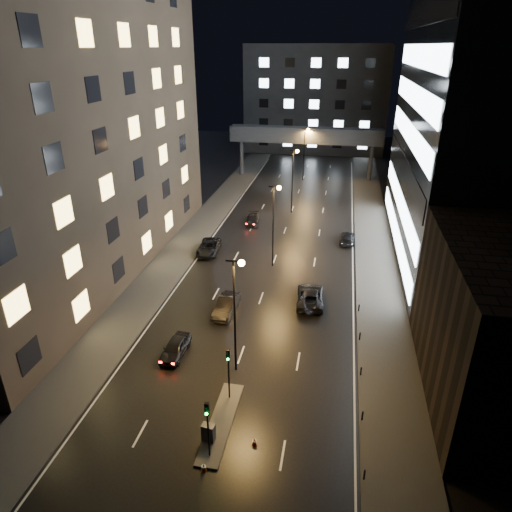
# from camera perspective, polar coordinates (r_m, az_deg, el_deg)

# --- Properties ---
(ground) EXTENTS (160.00, 160.00, 0.00)m
(ground) POSITION_cam_1_polar(r_m,az_deg,el_deg) (66.81, 3.64, 3.22)
(ground) COLOR black
(ground) RESTS_ON ground
(sidewalk_left) EXTENTS (5.00, 110.00, 0.15)m
(sidewalk_left) POSITION_cam_1_polar(r_m,az_deg,el_deg) (64.85, -7.96, 2.41)
(sidewalk_left) COLOR #383533
(sidewalk_left) RESTS_ON ground
(sidewalk_right) EXTENTS (5.00, 110.00, 0.15)m
(sidewalk_right) POSITION_cam_1_polar(r_m,az_deg,el_deg) (61.98, 14.58, 0.72)
(sidewalk_right) COLOR #383533
(sidewalk_right) RESTS_ON ground
(building_left) EXTENTS (15.00, 48.00, 40.00)m
(building_left) POSITION_cam_1_polar(r_m,az_deg,el_deg) (54.74, -23.61, 18.14)
(building_left) COLOR #2D2319
(building_left) RESTS_ON ground
(building_right_low) EXTENTS (10.00, 18.00, 12.00)m
(building_right_low) POSITION_cam_1_polar(r_m,az_deg,el_deg) (38.06, 28.80, -7.78)
(building_right_low) COLOR black
(building_right_low) RESTS_ON ground
(building_far) EXTENTS (34.00, 14.00, 25.00)m
(building_far) POSITION_cam_1_polar(r_m,az_deg,el_deg) (120.53, 7.54, 18.89)
(building_far) COLOR #333335
(building_far) RESTS_ON ground
(skybridge) EXTENTS (30.00, 3.00, 10.00)m
(skybridge) POSITION_cam_1_polar(r_m,az_deg,el_deg) (93.41, 6.21, 14.70)
(skybridge) COLOR #333335
(skybridge) RESTS_ON ground
(median_island) EXTENTS (1.60, 8.00, 0.15)m
(median_island) POSITION_cam_1_polar(r_m,az_deg,el_deg) (34.78, -4.37, -19.99)
(median_island) COLOR #383533
(median_island) RESTS_ON ground
(traffic_signal_near) EXTENTS (0.28, 0.34, 4.40)m
(traffic_signal_near) POSITION_cam_1_polar(r_m,az_deg,el_deg) (34.57, -3.46, -13.58)
(traffic_signal_near) COLOR black
(traffic_signal_near) RESTS_ON median_island
(traffic_signal_far) EXTENTS (0.28, 0.34, 4.40)m
(traffic_signal_far) POSITION_cam_1_polar(r_m,az_deg,el_deg) (30.62, -6.07, -19.84)
(traffic_signal_far) COLOR black
(traffic_signal_far) RESTS_ON median_island
(bollard_row) EXTENTS (0.12, 25.12, 0.90)m
(bollard_row) POSITION_cam_1_polar(r_m,az_deg,el_deg) (37.21, 13.06, -16.32)
(bollard_row) COLOR black
(bollard_row) RESTS_ON ground
(streetlight_near) EXTENTS (1.45, 0.50, 10.15)m
(streetlight_near) POSITION_cam_1_polar(r_m,az_deg,el_deg) (35.48, -2.46, -5.78)
(streetlight_near) COLOR black
(streetlight_near) RESTS_ON ground
(streetlight_mid_a) EXTENTS (1.45, 0.50, 10.15)m
(streetlight_mid_a) POSITION_cam_1_polar(r_m,az_deg,el_deg) (53.36, 2.35, 5.03)
(streetlight_mid_a) COLOR black
(streetlight_mid_a) RESTS_ON ground
(streetlight_mid_b) EXTENTS (1.45, 0.50, 10.15)m
(streetlight_mid_b) POSITION_cam_1_polar(r_m,az_deg,el_deg) (72.35, 4.73, 10.30)
(streetlight_mid_b) COLOR black
(streetlight_mid_b) RESTS_ON ground
(streetlight_far) EXTENTS (1.45, 0.50, 10.15)m
(streetlight_far) POSITION_cam_1_polar(r_m,az_deg,el_deg) (91.78, 6.15, 13.35)
(streetlight_far) COLOR black
(streetlight_far) RESTS_ON ground
(car_away_a) EXTENTS (1.85, 4.37, 1.47)m
(car_away_a) POSITION_cam_1_polar(r_m,az_deg,el_deg) (40.89, -10.05, -11.24)
(car_away_a) COLOR black
(car_away_a) RESTS_ON ground
(car_away_b) EXTENTS (1.96, 5.02, 1.63)m
(car_away_b) POSITION_cam_1_polar(r_m,az_deg,el_deg) (46.15, -3.70, -6.18)
(car_away_b) COLOR black
(car_away_b) RESTS_ON ground
(car_away_c) EXTENTS (2.97, 5.71, 1.54)m
(car_away_c) POSITION_cam_1_polar(r_m,az_deg,el_deg) (59.44, -5.93, 1.11)
(car_away_c) COLOR black
(car_away_c) RESTS_ON ground
(car_away_d) EXTENTS (2.46, 4.79, 1.33)m
(car_away_d) POSITION_cam_1_polar(r_m,az_deg,el_deg) (68.97, -0.40, 4.57)
(car_away_d) COLOR black
(car_away_d) RESTS_ON ground
(car_toward_a) EXTENTS (3.09, 6.03, 1.63)m
(car_toward_a) POSITION_cam_1_polar(r_m,az_deg,el_deg) (48.00, 6.80, -5.00)
(car_toward_a) COLOR black
(car_toward_a) RESTS_ON ground
(car_toward_b) EXTENTS (2.14, 4.81, 1.37)m
(car_toward_b) POSITION_cam_1_polar(r_m,az_deg,el_deg) (63.55, 11.35, 2.26)
(car_toward_b) COLOR black
(car_toward_b) RESTS_ON ground
(utility_cabinet) EXTENTS (0.94, 0.65, 1.31)m
(utility_cabinet) POSITION_cam_1_polar(r_m,az_deg,el_deg) (33.15, -5.96, -21.09)
(utility_cabinet) COLOR #48474A
(utility_cabinet) RESTS_ON median_island
(cone_a) EXTENTS (0.41, 0.41, 0.55)m
(cone_a) POSITION_cam_1_polar(r_m,az_deg,el_deg) (31.99, -6.55, -24.75)
(cone_a) COLOR #E9540C
(cone_a) RESTS_ON ground
(cone_b) EXTENTS (0.38, 0.38, 0.56)m
(cone_b) POSITION_cam_1_polar(r_m,az_deg,el_deg) (33.17, -0.21, -22.19)
(cone_b) COLOR red
(cone_b) RESTS_ON ground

